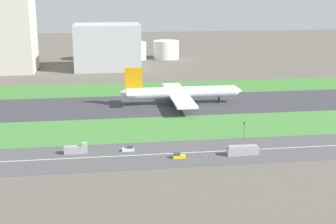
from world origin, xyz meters
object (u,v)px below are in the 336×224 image
at_px(car_2, 129,149).
at_px(fuel_tank_centre, 135,51).
at_px(traffic_light, 244,129).
at_px(fuel_tank_west, 98,49).
at_px(fuel_tank_east, 166,50).
at_px(hangar_building, 107,47).
at_px(truck_0, 76,149).
at_px(airliner, 179,93).
at_px(bus_0, 243,150).
at_px(car_3, 179,156).
at_px(terminal_building, 1,35).

relative_size(car_2, fuel_tank_centre, 0.23).
height_order(traffic_light, fuel_tank_west, fuel_tank_west).
bearing_deg(fuel_tank_east, hangar_building, -137.85).
distance_m(fuel_tank_centre, fuel_tank_east, 26.50).
relative_size(truck_0, hangar_building, 0.18).
distance_m(airliner, bus_0, 78.86).
bearing_deg(car_3, fuel_tank_west, -82.97).
xyz_separation_m(fuel_tank_west, fuel_tank_centre, (30.69, 0.00, -1.62)).
bearing_deg(terminal_building, fuel_tank_east, 19.91).
xyz_separation_m(terminal_building, fuel_tank_centre, (97.78, 45.00, -18.92)).
bearing_deg(fuel_tank_east, terminal_building, -160.09).
height_order(car_3, car_2, same).
distance_m(terminal_building, fuel_tank_centre, 109.29).
bearing_deg(car_3, terminal_building, -63.36).
relative_size(hangar_building, fuel_tank_west, 2.13).
bearing_deg(traffic_light, fuel_tank_centre, 97.29).
height_order(airliner, traffic_light, airliner).
xyz_separation_m(traffic_light, terminal_building, (-125.78, 174.01, 21.84)).
height_order(traffic_light, fuel_tank_east, fuel_tank_east).
bearing_deg(hangar_building, truck_0, -94.56).
xyz_separation_m(airliner, truck_0, (-49.20, -68.00, -4.56)).
bearing_deg(car_3, car_2, -30.11).
height_order(traffic_light, hangar_building, hangar_building).
relative_size(traffic_light, fuel_tank_west, 0.32).
xyz_separation_m(truck_0, fuel_tank_west, (7.05, 227.00, 7.16)).
distance_m(car_3, fuel_tank_west, 238.93).
height_order(car_2, fuel_tank_west, fuel_tank_west).
bearing_deg(airliner, terminal_building, 133.78).
relative_size(car_3, bus_0, 0.38).
relative_size(bus_0, terminal_building, 0.22).
bearing_deg(truck_0, airliner, 54.11).
height_order(car_2, terminal_building, terminal_building).
bearing_deg(bus_0, fuel_tank_east, -91.04).
bearing_deg(truck_0, fuel_tank_west, 88.22).
relative_size(traffic_light, fuel_tank_centre, 0.37).
distance_m(truck_0, traffic_light, 66.28).
bearing_deg(bus_0, terminal_building, -58.00).
height_order(car_2, fuel_tank_east, fuel_tank_east).
relative_size(airliner, traffic_light, 9.03).
bearing_deg(traffic_light, bus_0, -107.93).
height_order(truck_0, terminal_building, terminal_building).
bearing_deg(car_3, traffic_light, -148.58).
bearing_deg(fuel_tank_centre, fuel_tank_west, 180.00).
xyz_separation_m(car_3, fuel_tank_east, (27.95, 237.00, 6.61)).
height_order(terminal_building, fuel_tank_west, terminal_building).
height_order(airliner, hangar_building, hangar_building).
bearing_deg(fuel_tank_east, car_2, -101.26).
bearing_deg(hangar_building, bus_0, -76.70).
bearing_deg(airliner, truck_0, -125.89).
xyz_separation_m(car_2, fuel_tank_west, (-11.99, 227.00, 7.91)).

